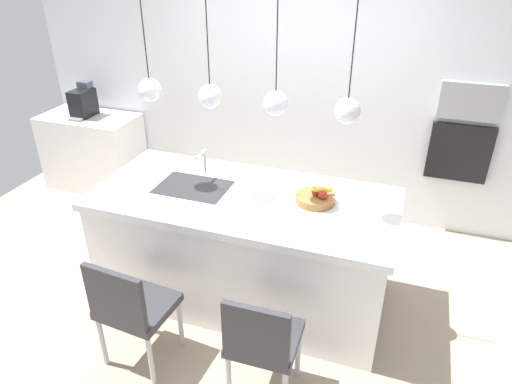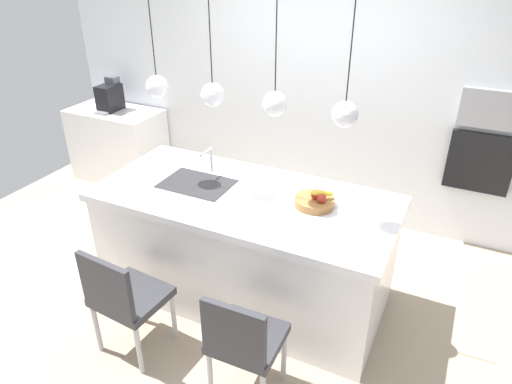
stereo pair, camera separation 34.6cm
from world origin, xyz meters
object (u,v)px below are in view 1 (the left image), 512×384
Objects in this scene: coffee_machine at (83,102)px; chair_near at (131,306)px; microwave at (471,101)px; chair_middle at (262,340)px; fruit_bowl at (316,198)px; oven at (459,152)px.

chair_near is (1.97, -2.22, -0.53)m from coffee_machine.
microwave is 2.89m from chair_middle.
fruit_bowl is 0.53× the size of oven.
coffee_machine reaches higher than fruit_bowl.
chair_middle is (-1.13, -2.51, -0.87)m from microwave.
chair_near is (-2.05, -2.52, -0.37)m from oven.
chair_middle is (2.89, -2.22, -0.54)m from coffee_machine.
chair_middle is at bearing -37.49° from coffee_machine.
coffee_machine is at bearing -175.78° from microwave.
chair_near is 1.02× the size of chair_middle.
microwave reaches higher than fruit_bowl.
coffee_machine is 0.43× the size of chair_near.
coffee_machine is at bearing -175.78° from oven.
chair_middle is at bearing -114.27° from microwave.
microwave is at bearing 0.00° from oven.
coffee_machine is 3.68m from chair_middle.
microwave is at bearing 50.83° from chair_near.
fruit_bowl is 0.55× the size of microwave.
fruit_bowl is at bearing -22.04° from coffee_machine.
oven is at bearing 4.22° from coffee_machine.
oven reaches higher than chair_near.
coffee_machine is 4.04m from oven.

